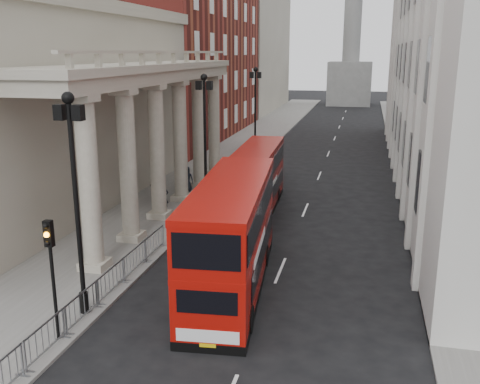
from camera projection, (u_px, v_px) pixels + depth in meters
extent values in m
plane|color=black|center=(38.00, 376.00, 16.57)|extent=(260.00, 260.00, 0.00)
cube|color=slate|center=(213.00, 170.00, 45.46)|extent=(6.00, 140.00, 0.12)
cube|color=slate|center=(416.00, 180.00, 41.80)|extent=(3.00, 140.00, 0.12)
cube|color=slate|center=(247.00, 171.00, 44.81)|extent=(0.20, 140.00, 0.14)
cube|color=#9C9583|center=(48.00, 112.00, 34.33)|extent=(9.00, 28.00, 12.00)
cube|color=maroon|center=(192.00, 41.00, 61.30)|extent=(9.00, 32.00, 22.00)
cube|color=#9C9583|center=(251.00, 51.00, 91.68)|extent=(9.00, 30.00, 20.00)
cube|color=beige|center=(462.00, 14.00, 39.97)|extent=(8.00, 55.00, 25.00)
cube|color=#60605E|center=(350.00, 83.00, 100.83)|extent=(8.00, 8.00, 8.00)
cylinder|color=black|center=(84.00, 302.00, 20.34)|extent=(0.36, 0.36, 0.80)
cylinder|color=black|center=(77.00, 212.00, 19.42)|extent=(0.18, 0.18, 8.00)
sphere|color=black|center=(68.00, 98.00, 18.38)|extent=(0.44, 0.44, 0.44)
cube|color=black|center=(78.00, 113.00, 18.43)|extent=(0.35, 0.35, 0.55)
cube|color=black|center=(60.00, 112.00, 18.59)|extent=(0.35, 0.35, 0.55)
cylinder|color=black|center=(206.00, 196.00, 35.40)|extent=(0.36, 0.36, 0.80)
cylinder|color=black|center=(205.00, 142.00, 34.49)|extent=(0.18, 0.18, 8.00)
sphere|color=black|center=(204.00, 77.00, 33.44)|extent=(0.44, 0.44, 0.44)
cube|color=black|center=(209.00, 85.00, 33.49)|extent=(0.35, 0.35, 0.55)
cube|color=black|center=(199.00, 85.00, 33.65)|extent=(0.35, 0.35, 0.55)
cylinder|color=black|center=(255.00, 153.00, 50.46)|extent=(0.36, 0.36, 0.80)
cylinder|color=black|center=(255.00, 115.00, 49.55)|extent=(0.18, 0.18, 8.00)
sphere|color=black|center=(256.00, 69.00, 48.51)|extent=(0.44, 0.44, 0.44)
cube|color=black|center=(259.00, 75.00, 48.56)|extent=(0.35, 0.35, 0.55)
cube|color=black|center=(252.00, 75.00, 48.71)|extent=(0.35, 0.35, 0.55)
cylinder|color=black|center=(55.00, 294.00, 18.10)|extent=(0.12, 0.12, 3.40)
cube|color=black|center=(49.00, 234.00, 17.56)|extent=(0.28, 0.22, 0.90)
sphere|color=black|center=(46.00, 226.00, 17.36)|extent=(0.18, 0.18, 0.18)
sphere|color=orange|center=(46.00, 235.00, 17.43)|extent=(0.18, 0.18, 0.18)
sphere|color=black|center=(47.00, 243.00, 17.51)|extent=(0.18, 0.18, 0.18)
cube|color=gray|center=(46.00, 339.00, 17.47)|extent=(0.50, 2.30, 1.10)
cube|color=gray|center=(82.00, 306.00, 19.68)|extent=(0.50, 2.30, 1.10)
cube|color=gray|center=(111.00, 281.00, 21.89)|extent=(0.50, 2.30, 1.10)
cube|color=gray|center=(135.00, 260.00, 24.10)|extent=(0.50, 2.30, 1.10)
cube|color=gray|center=(155.00, 242.00, 26.32)|extent=(0.50, 2.30, 1.10)
cube|color=#A40D07|center=(232.00, 257.00, 22.56)|extent=(3.52, 10.85, 2.03)
cube|color=#A40D07|center=(232.00, 209.00, 22.02)|extent=(3.52, 10.85, 1.78)
cube|color=#A40D07|center=(232.00, 185.00, 21.76)|extent=(3.56, 10.90, 0.25)
cube|color=black|center=(232.00, 283.00, 22.86)|extent=(3.54, 10.86, 0.36)
cube|color=black|center=(232.00, 251.00, 22.49)|extent=(3.39, 8.84, 1.02)
cube|color=black|center=(232.00, 207.00, 21.99)|extent=(3.52, 10.25, 1.12)
cube|color=white|center=(208.00, 336.00, 17.64)|extent=(2.13, 0.26, 0.46)
cube|color=yellow|center=(208.00, 345.00, 17.71)|extent=(0.56, 0.09, 0.13)
cylinder|color=black|center=(185.00, 315.00, 19.38)|extent=(0.42, 1.04, 1.02)
cylinder|color=black|center=(248.00, 319.00, 19.07)|extent=(0.42, 1.04, 1.02)
cylinder|color=black|center=(216.00, 253.00, 25.31)|extent=(0.42, 1.04, 1.02)
cylinder|color=black|center=(264.00, 256.00, 25.00)|extent=(0.42, 1.04, 1.02)
cube|color=#990C07|center=(258.00, 191.00, 33.87)|extent=(2.63, 9.40, 1.77)
cube|color=#990C07|center=(258.00, 163.00, 33.41)|extent=(2.63, 9.40, 1.55)
cube|color=#990C07|center=(258.00, 149.00, 33.18)|extent=(2.67, 9.44, 0.22)
cube|color=black|center=(257.00, 207.00, 34.14)|extent=(2.65, 9.40, 0.31)
cube|color=black|center=(258.00, 188.00, 33.82)|extent=(2.61, 7.63, 0.89)
cube|color=black|center=(258.00, 161.00, 33.38)|extent=(2.66, 8.87, 0.98)
cube|color=white|center=(245.00, 223.00, 29.61)|extent=(1.86, 0.14, 0.40)
cube|color=yellow|center=(244.00, 228.00, 29.68)|extent=(0.49, 0.06, 0.12)
cylinder|color=black|center=(232.00, 217.00, 31.17)|extent=(0.32, 0.90, 0.89)
cylinder|color=black|center=(266.00, 219.00, 30.81)|extent=(0.32, 0.90, 0.89)
cylinder|color=black|center=(248.00, 193.00, 36.31)|extent=(0.32, 0.90, 0.89)
cylinder|color=black|center=(277.00, 195.00, 35.95)|extent=(0.32, 0.90, 0.89)
imported|color=black|center=(163.00, 198.00, 32.88)|extent=(0.80, 0.65, 1.91)
imported|color=black|center=(156.00, 187.00, 35.35)|extent=(1.04, 0.87, 1.93)
imported|color=black|center=(187.00, 179.00, 37.95)|extent=(0.98, 0.74, 1.80)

